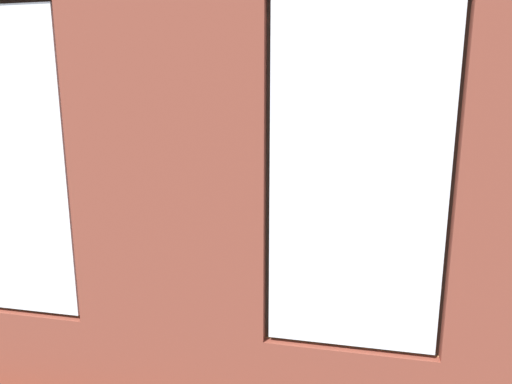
% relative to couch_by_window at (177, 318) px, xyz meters
% --- Properties ---
extents(ground_plane, '(7.03, 6.58, 0.10)m').
position_rel_couch_by_window_xyz_m(ground_plane, '(-0.24, -2.26, -0.38)').
color(ground_plane, brown).
extents(brick_wall_with_windows, '(6.43, 0.30, 3.39)m').
position_rel_couch_by_window_xyz_m(brick_wall_with_windows, '(-0.24, 0.65, 1.35)').
color(brick_wall_with_windows, brown).
rests_on(brick_wall_with_windows, ground_plane).
extents(white_wall_right, '(0.10, 5.58, 3.39)m').
position_rel_couch_by_window_xyz_m(white_wall_right, '(2.93, -2.06, 1.36)').
color(white_wall_right, silver).
rests_on(white_wall_right, ground_plane).
extents(couch_by_window, '(1.83, 0.87, 0.80)m').
position_rel_couch_by_window_xyz_m(couch_by_window, '(0.00, 0.00, 0.00)').
color(couch_by_window, black).
rests_on(couch_by_window, ground_plane).
extents(couch_left, '(1.01, 1.86, 0.80)m').
position_rel_couch_by_window_xyz_m(couch_left, '(-2.75, -2.03, 0.00)').
color(couch_left, black).
rests_on(couch_left, ground_plane).
extents(coffee_table, '(1.44, 0.77, 0.45)m').
position_rel_couch_by_window_xyz_m(coffee_table, '(-0.36, -2.11, 0.07)').
color(coffee_table, olive).
rests_on(coffee_table, ground_plane).
extents(cup_ceramic, '(0.08, 0.08, 0.10)m').
position_rel_couch_by_window_xyz_m(cup_ceramic, '(-0.18, -2.20, 0.17)').
color(cup_ceramic, silver).
rests_on(cup_ceramic, coffee_table).
extents(candle_jar, '(0.08, 0.08, 0.11)m').
position_rel_couch_by_window_xyz_m(candle_jar, '(-0.36, -2.11, 0.18)').
color(candle_jar, '#B7333D').
rests_on(candle_jar, coffee_table).
extents(remote_gray, '(0.15, 0.16, 0.02)m').
position_rel_couch_by_window_xyz_m(remote_gray, '(0.07, -1.99, 0.13)').
color(remote_gray, '#59595B').
rests_on(remote_gray, coffee_table).
extents(remote_black, '(0.08, 0.18, 0.02)m').
position_rel_couch_by_window_xyz_m(remote_black, '(-0.75, -2.24, 0.13)').
color(remote_black, black).
rests_on(remote_black, coffee_table).
extents(media_console, '(1.26, 0.42, 0.46)m').
position_rel_couch_by_window_xyz_m(media_console, '(2.63, -2.77, -0.10)').
color(media_console, black).
rests_on(media_console, ground_plane).
extents(tv_flatscreen, '(1.10, 0.20, 0.76)m').
position_rel_couch_by_window_xyz_m(tv_flatscreen, '(2.63, -2.78, 0.51)').
color(tv_flatscreen, black).
rests_on(tv_flatscreen, media_console).
extents(potted_plant_mid_room_small, '(0.24, 0.24, 0.44)m').
position_rel_couch_by_window_xyz_m(potted_plant_mid_room_small, '(-0.98, -3.38, -0.05)').
color(potted_plant_mid_room_small, beige).
rests_on(potted_plant_mid_room_small, ground_plane).
extents(potted_plant_corner_near_left, '(0.86, 0.81, 1.24)m').
position_rel_couch_by_window_xyz_m(potted_plant_corner_near_left, '(-2.90, -4.54, 0.34)').
color(potted_plant_corner_near_left, brown).
rests_on(potted_plant_corner_near_left, ground_plane).
extents(potted_plant_foreground_right, '(0.75, 0.75, 0.96)m').
position_rel_couch_by_window_xyz_m(potted_plant_foreground_right, '(2.33, -4.50, 0.32)').
color(potted_plant_foreground_right, brown).
rests_on(potted_plant_foreground_right, ground_plane).
extents(potted_plant_near_tv, '(0.76, 0.68, 1.42)m').
position_rel_couch_by_window_xyz_m(potted_plant_near_tv, '(2.08, -1.69, 0.26)').
color(potted_plant_near_tv, '#9E5638').
rests_on(potted_plant_near_tv, ground_plane).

